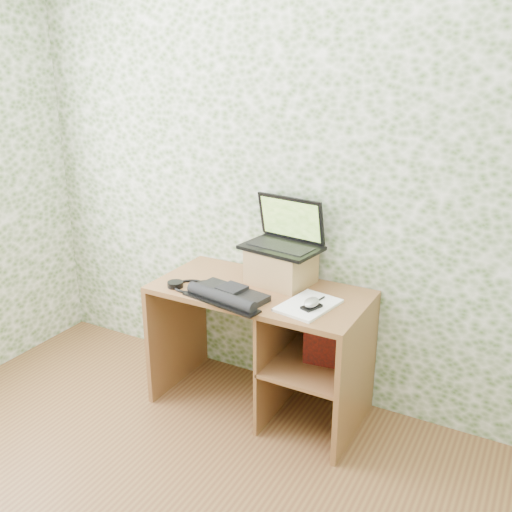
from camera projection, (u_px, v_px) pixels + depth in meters
The scene contains 10 objects.
wall_back at pixel (286, 181), 3.24m from camera, with size 3.50×3.50×0.00m, color white.
desk at pixel (274, 333), 3.25m from camera, with size 1.20×0.60×0.75m.
riser at pixel (281, 266), 3.23m from camera, with size 0.33×0.28×0.20m, color #946A42.
laptop at pixel (285, 236), 3.21m from camera, with size 0.46×0.35×0.28m.
keyboard at pixel (227, 295), 3.04m from camera, with size 0.49×0.31×0.07m.
headphones at pixel (190, 286), 3.19m from camera, with size 0.24×0.24×0.03m.
notepad at pixel (308, 305), 2.95m from camera, with size 0.23×0.33×0.02m, color white.
mouse at pixel (312, 304), 2.89m from camera, with size 0.07×0.11×0.04m, color #B8B8BB.
pen at pixel (316, 302), 2.96m from camera, with size 0.01×0.01×0.16m, color black.
red_box at pixel (325, 342), 3.07m from camera, with size 0.22×0.07×0.27m, color maroon.
Camera 1 is at (1.38, -1.13, 2.00)m, focal length 40.00 mm.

